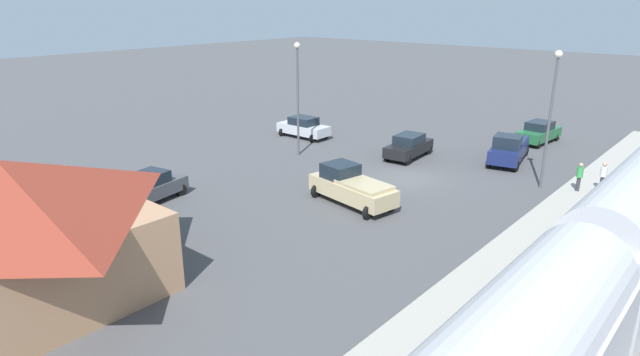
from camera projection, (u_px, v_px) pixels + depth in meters
name	position (u px, v px, depth m)	size (l,w,h in m)	color
ground_plane	(406.00, 178.00, 34.36)	(200.00, 200.00, 0.00)	#4C4C4F
platform	(568.00, 215.00, 28.12)	(3.20, 46.00, 0.30)	#A8A399
passenger_train	(584.00, 292.00, 15.50)	(2.93, 34.44, 4.98)	silver
station_building	(9.00, 226.00, 20.14)	(10.30, 9.51, 5.43)	tan
pedestrian_on_platform	(580.00, 175.00, 30.95)	(0.36, 0.36, 1.71)	#333338
pedestrian_waiting_far	(603.00, 174.00, 31.03)	(0.36, 0.36, 1.71)	#333338
sedan_silver	(304.00, 127.00, 44.36)	(4.54, 2.35, 1.74)	silver
sedan_black	(409.00, 146.00, 38.61)	(2.22, 4.64, 1.74)	black
pickup_navy	(509.00, 148.00, 37.48)	(3.07, 5.69, 2.14)	navy
sedan_green	(539.00, 132.00, 42.70)	(2.20, 4.63, 1.74)	#236638
pickup_tan	(351.00, 186.00, 29.82)	(5.65, 3.18, 2.14)	#C6B284
sedan_charcoal	(148.00, 187.00, 30.08)	(2.63, 4.76, 1.74)	#47494F
light_pole_near_platform	(552.00, 104.00, 31.07)	(0.44, 0.44, 8.26)	#515156
light_pole_lot_center	(298.00, 86.00, 38.00)	(0.44, 0.44, 8.16)	#515156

